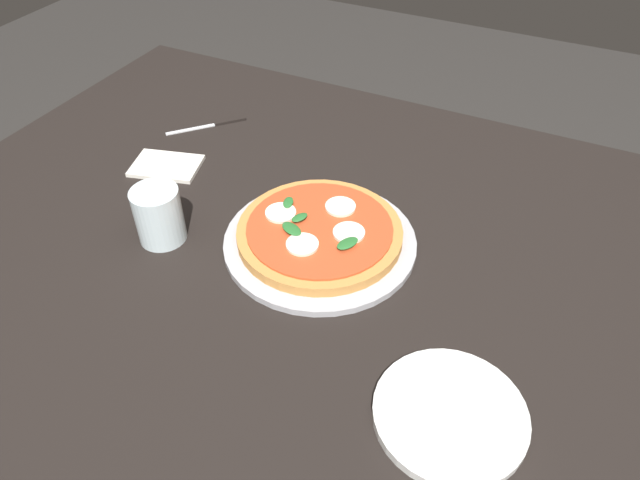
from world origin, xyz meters
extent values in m
plane|color=#2D2B28|center=(0.00, 0.00, 0.00)|extent=(6.00, 6.00, 0.00)
cube|color=black|center=(0.00, 0.00, 0.74)|extent=(1.44, 1.10, 0.04)
cube|color=black|center=(-0.64, 0.47, 0.36)|extent=(0.07, 0.07, 0.72)
cylinder|color=#B2B2B7|center=(0.02, 0.02, 0.77)|extent=(0.32, 0.32, 0.01)
cylinder|color=#C6843F|center=(0.02, 0.02, 0.79)|extent=(0.28, 0.28, 0.02)
cylinder|color=#CC4723|center=(0.02, 0.02, 0.80)|extent=(0.24, 0.24, 0.00)
cylinder|color=white|center=(0.07, 0.03, 0.80)|extent=(0.05, 0.05, 0.00)
cylinder|color=white|center=(0.03, 0.08, 0.80)|extent=(0.05, 0.05, 0.00)
cylinder|color=white|center=(-0.06, 0.02, 0.80)|extent=(0.05, 0.05, 0.00)
cylinder|color=white|center=(0.01, -0.03, 0.80)|extent=(0.05, 0.05, 0.00)
ellipsoid|color=#286B2D|center=(-0.02, -0.01, 0.81)|extent=(0.05, 0.04, 0.00)
ellipsoid|color=#286B2D|center=(-0.02, 0.02, 0.81)|extent=(0.03, 0.04, 0.00)
ellipsoid|color=#286B2D|center=(-0.06, 0.05, 0.81)|extent=(0.03, 0.03, 0.00)
ellipsoid|color=#286B2D|center=(0.08, 0.00, 0.81)|extent=(0.04, 0.05, 0.00)
cylinder|color=white|center=(0.31, -0.20, 0.77)|extent=(0.20, 0.20, 0.01)
cube|color=white|center=(-0.35, 0.09, 0.77)|extent=(0.15, 0.12, 0.01)
cube|color=black|center=(-0.33, 0.29, 0.77)|extent=(0.06, 0.06, 0.01)
cube|color=silver|center=(-0.39, 0.23, 0.77)|extent=(0.08, 0.08, 0.00)
cylinder|color=silver|center=(-0.23, -0.08, 0.81)|extent=(0.08, 0.08, 0.10)
camera|label=1|loc=(0.34, -0.64, 1.43)|focal=32.90mm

